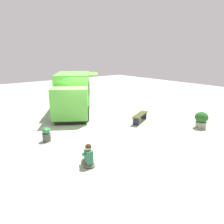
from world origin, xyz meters
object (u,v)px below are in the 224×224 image
Objects in this scene: plaza_bench at (140,116)px; planter_flowering_far at (201,119)px; planter_flowering_near at (46,134)px; food_truck at (73,95)px; person_customer at (88,157)px.

planter_flowering_far is at bearing -146.31° from plaza_bench.
planter_flowering_near is 7.94m from planter_flowering_far.
planter_flowering_far is (-3.40, -7.18, 0.14)m from planter_flowering_near.
person_customer is at bearing 154.80° from food_truck.
planter_flowering_near is 5.40m from plaza_bench.
planter_flowering_far is 0.52× the size of plaza_bench.
planter_flowering_far is 3.29m from plaza_bench.
planter_flowering_near is at bearing 64.67° from planter_flowering_far.
planter_flowering_far is at bearing -92.68° from person_customer.
plaza_bench is at bearing -154.26° from food_truck.
plaza_bench is (2.73, 1.82, -0.11)m from planter_flowering_far.
plaza_bench is (2.41, -5.10, 0.03)m from person_customer.
planter_flowering_near is (-3.50, 3.35, -0.90)m from food_truck.
food_truck is 6.15× the size of planter_flowering_far.
plaza_bench is at bearing -97.06° from planter_flowering_near.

